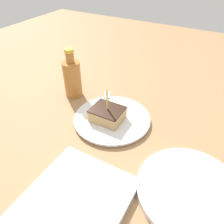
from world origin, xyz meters
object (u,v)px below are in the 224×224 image
fork (106,101)px  bottle (72,78)px  plate (112,119)px  marble_board (73,204)px  side_plate (190,190)px  cake_slice (107,114)px

fork → bottle: 0.16m
plate → marble_board: size_ratio=0.98×
bottle → side_plate: bottle is taller
cake_slice → side_plate: bearing=-112.6°
marble_board → plate: bearing=13.0°
cake_slice → fork: size_ratio=0.78×
plate → marble_board: marble_board is taller
cake_slice → bottle: bearing=67.3°
fork → side_plate: (-0.22, -0.37, -0.01)m
plate → cake_slice: (-0.02, 0.01, 0.03)m
cake_slice → fork: (0.09, 0.05, -0.02)m
plate → cake_slice: cake_slice is taller
side_plate → marble_board: 0.29m
plate → bottle: bearing=72.4°
plate → bottle: bottle is taller
cake_slice → plate: bearing=-29.7°
fork → side_plate: fork is taller
plate → side_plate: 0.34m
fork → marble_board: size_ratio=0.57×
bottle → cake_slice: bearing=-112.7°
cake_slice → marble_board: size_ratio=0.44×
marble_board → side_plate: bearing=-53.3°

